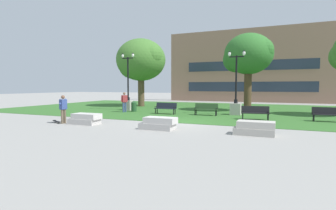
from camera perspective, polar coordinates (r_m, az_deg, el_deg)
name	(u,v)px	position (r m, az deg, el deg)	size (l,w,h in m)	color
ground_plane	(176,123)	(16.04, 1.70, -3.94)	(140.00, 140.00, 0.00)	gray
grass_lawn	(213,110)	(25.57, 9.82, -0.99)	(40.00, 20.00, 0.02)	#336628
concrete_block_center	(85,119)	(16.27, -17.56, -2.93)	(1.90, 0.90, 0.64)	#BCB7B2
concrete_block_left	(159,124)	(13.67, -2.04, -4.05)	(1.91, 0.90, 0.64)	#BCB7B2
concrete_block_right	(255,128)	(12.75, 18.38, -4.84)	(1.81, 0.90, 0.64)	#B2ADA3
person_skateboarder	(63,107)	(16.96, -21.84, -0.49)	(0.25, 0.57, 1.71)	brown
skateboard	(57,122)	(17.43, -22.97, -3.34)	(1.01, 0.59, 0.14)	black
park_bench_near_left	(255,112)	(18.43, 18.45, -1.43)	(1.86, 0.77, 0.90)	black
park_bench_near_right	(166,107)	(21.15, -0.50, -0.54)	(1.81, 0.58, 0.90)	#1E232D
park_bench_far_left	(328,113)	(19.29, 31.48, -1.58)	(1.80, 0.54, 0.90)	black
park_bench_far_right	(206,108)	(20.36, 8.27, -0.76)	(1.81, 0.58, 0.90)	#284723
lamp_post_center	(236,102)	(21.11, 14.53, 0.68)	(1.32, 0.80, 5.00)	#ADA89E
lamp_post_right	(128,99)	(24.76, -8.65, 1.37)	(1.32, 0.80, 5.32)	#ADA89E
tree_near_right	(248,55)	(24.60, 17.01, 10.37)	(4.44, 4.23, 6.89)	#4C3823
tree_far_left	(140,61)	(29.66, -6.01, 9.58)	(5.73, 5.46, 7.48)	brown
trash_bin	(134,106)	(23.31, -7.43, -0.23)	(0.49, 0.49, 0.96)	#234C28
person_bystander_near_lawn	(124,101)	(22.84, -9.48, 0.87)	(0.42, 0.58, 1.71)	#384C7A
building_facade_distant	(249,66)	(39.63, 17.17, 8.19)	(23.62, 1.03, 10.43)	#8E6B56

